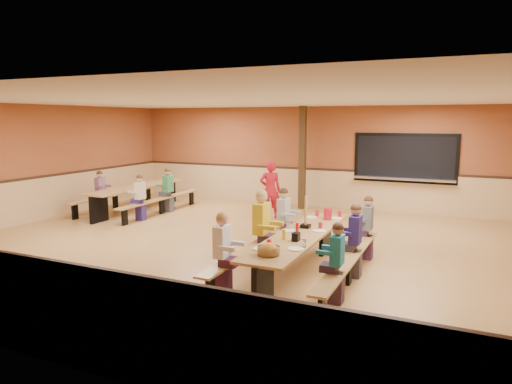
% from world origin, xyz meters
% --- Properties ---
extents(ground, '(12.00, 12.00, 0.00)m').
position_xyz_m(ground, '(0.00, 0.00, 0.00)').
color(ground, olive).
rests_on(ground, ground).
extents(room_envelope, '(12.04, 10.04, 3.02)m').
position_xyz_m(room_envelope, '(0.00, 0.00, 0.69)').
color(room_envelope, brown).
rests_on(room_envelope, ground).
extents(kitchen_pass_through, '(2.78, 0.28, 1.38)m').
position_xyz_m(kitchen_pass_through, '(2.60, 4.96, 1.49)').
color(kitchen_pass_through, black).
rests_on(kitchen_pass_through, ground).
extents(structural_post, '(0.18, 0.18, 3.00)m').
position_xyz_m(structural_post, '(-0.20, 4.40, 1.50)').
color(structural_post, '#302110').
rests_on(structural_post, ground).
extents(cafeteria_table_main, '(1.91, 3.70, 0.74)m').
position_xyz_m(cafeteria_table_main, '(1.68, -1.31, 0.53)').
color(cafeteria_table_main, olive).
rests_on(cafeteria_table_main, ground).
extents(cafeteria_table_second, '(1.91, 3.70, 0.74)m').
position_xyz_m(cafeteria_table_second, '(-4.36, 2.07, 0.53)').
color(cafeteria_table_second, olive).
rests_on(cafeteria_table_second, ground).
extents(seated_child_white_left, '(0.38, 0.31, 1.23)m').
position_xyz_m(seated_child_white_left, '(0.86, -2.48, 0.62)').
color(seated_child_white_left, white).
rests_on(seated_child_white_left, ground).
extents(seated_adult_yellow, '(0.44, 0.36, 1.36)m').
position_xyz_m(seated_adult_yellow, '(0.86, -1.02, 0.68)').
color(seated_adult_yellow, gold).
rests_on(seated_adult_yellow, ground).
extents(seated_child_grey_left, '(0.39, 0.32, 1.24)m').
position_xyz_m(seated_child_grey_left, '(0.86, 0.08, 0.62)').
color(seated_child_grey_left, '#AFAFAF').
rests_on(seated_child_grey_left, ground).
extents(seated_child_teal_right, '(0.34, 0.28, 1.16)m').
position_xyz_m(seated_child_teal_right, '(2.51, -2.12, 0.58)').
color(seated_child_teal_right, teal).
rests_on(seated_child_teal_right, ground).
extents(seated_child_navy_right, '(0.38, 0.31, 1.23)m').
position_xyz_m(seated_child_navy_right, '(2.51, -0.93, 0.61)').
color(seated_child_navy_right, navy).
rests_on(seated_child_navy_right, ground).
extents(seated_child_char_right, '(0.36, 0.29, 1.19)m').
position_xyz_m(seated_child_char_right, '(2.51, 0.17, 0.59)').
color(seated_child_char_right, '#52575D').
rests_on(seated_child_char_right, ground).
extents(seated_child_purple_sec, '(0.35, 0.29, 1.18)m').
position_xyz_m(seated_child_purple_sec, '(-5.18, 1.48, 0.59)').
color(seated_child_purple_sec, '#794E6D').
rests_on(seated_child_purple_sec, ground).
extents(seated_child_green_sec, '(0.38, 0.31, 1.23)m').
position_xyz_m(seated_child_green_sec, '(-3.53, 2.41, 0.62)').
color(seated_child_green_sec, '#348150').
rests_on(seated_child_green_sec, ground).
extents(seated_child_tan_sec, '(0.36, 0.29, 1.18)m').
position_xyz_m(seated_child_tan_sec, '(-3.53, 1.16, 0.59)').
color(seated_child_tan_sec, beige).
rests_on(seated_child_tan_sec, ground).
extents(standing_woman, '(0.67, 0.59, 1.54)m').
position_xyz_m(standing_woman, '(-0.54, 2.77, 0.77)').
color(standing_woman, red).
rests_on(standing_woman, ground).
extents(punch_pitcher, '(0.16, 0.16, 0.22)m').
position_xyz_m(punch_pitcher, '(1.80, -0.06, 0.85)').
color(punch_pitcher, '#B51829').
rests_on(punch_pitcher, cafeteria_table_main).
extents(chip_bowl, '(0.32, 0.32, 0.15)m').
position_xyz_m(chip_bowl, '(1.66, -2.61, 0.81)').
color(chip_bowl, orange).
rests_on(chip_bowl, cafeteria_table_main).
extents(napkin_dispenser, '(0.10, 0.14, 0.13)m').
position_xyz_m(napkin_dispenser, '(1.76, -1.75, 0.80)').
color(napkin_dispenser, black).
rests_on(napkin_dispenser, cafeteria_table_main).
extents(condiment_mustard, '(0.06, 0.06, 0.17)m').
position_xyz_m(condiment_mustard, '(1.57, -1.77, 0.82)').
color(condiment_mustard, yellow).
rests_on(condiment_mustard, cafeteria_table_main).
extents(condiment_ketchup, '(0.06, 0.06, 0.17)m').
position_xyz_m(condiment_ketchup, '(1.62, -1.27, 0.82)').
color(condiment_ketchup, '#B2140F').
rests_on(condiment_ketchup, cafeteria_table_main).
extents(table_paddle, '(0.16, 0.16, 0.56)m').
position_xyz_m(table_paddle, '(1.63, -0.86, 0.88)').
color(table_paddle, black).
rests_on(table_paddle, cafeteria_table_main).
extents(place_settings, '(0.65, 3.30, 0.11)m').
position_xyz_m(place_settings, '(1.68, -1.31, 0.80)').
color(place_settings, beige).
rests_on(place_settings, cafeteria_table_main).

